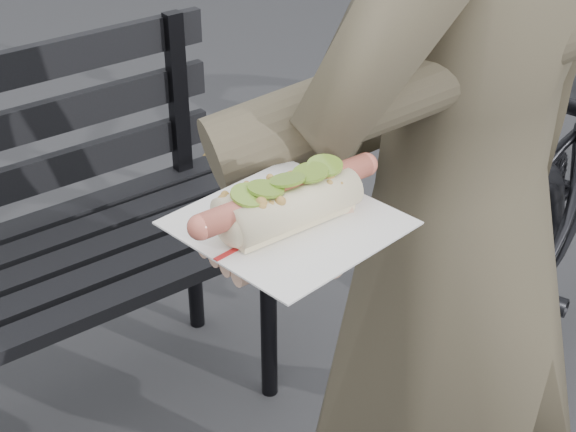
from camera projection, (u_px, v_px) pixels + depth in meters
name	position (u px, v px, depth m)	size (l,w,h in m)	color
person	(455.00, 234.00, 1.25)	(0.62, 0.41, 1.71)	brown
held_hotdog	(383.00, 113.00, 0.99)	(0.62, 0.31, 0.20)	brown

